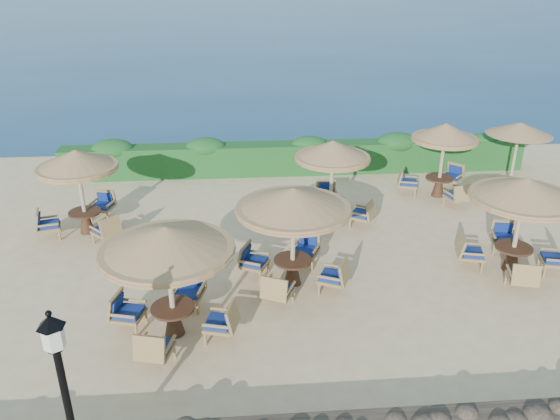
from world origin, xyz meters
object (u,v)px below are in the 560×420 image
(lamp_post, at_px, (70,416))
(cafe_set_0, at_px, (168,262))
(cafe_set_5, at_px, (443,149))
(cafe_set_3, at_px, (79,178))
(extra_parasol, at_px, (520,129))
(cafe_set_4, at_px, (332,168))
(cafe_set_2, at_px, (522,209))
(cafe_set_1, at_px, (293,219))

(lamp_post, height_order, cafe_set_0, lamp_post)
(lamp_post, height_order, cafe_set_5, lamp_post)
(lamp_post, relative_size, cafe_set_3, 1.23)
(lamp_post, relative_size, extra_parasol, 1.38)
(lamp_post, xyz_separation_m, extra_parasol, (12.60, 12.00, 0.62))
(cafe_set_0, relative_size, cafe_set_4, 1.04)
(extra_parasol, bearing_deg, cafe_set_2, -115.49)
(lamp_post, bearing_deg, cafe_set_3, 103.10)
(cafe_set_0, bearing_deg, cafe_set_2, 13.52)
(cafe_set_0, height_order, cafe_set_3, same)
(extra_parasol, bearing_deg, cafe_set_1, -144.80)
(cafe_set_4, xyz_separation_m, cafe_set_5, (4.14, 1.66, -0.03))
(lamp_post, distance_m, extra_parasol, 17.41)
(cafe_set_2, height_order, cafe_set_4, same)
(extra_parasol, bearing_deg, cafe_set_0, -145.16)
(cafe_set_2, bearing_deg, cafe_set_1, -177.90)
(extra_parasol, bearing_deg, cafe_set_5, -165.50)
(extra_parasol, xyz_separation_m, cafe_set_4, (-7.17, -2.44, -0.38))
(lamp_post, xyz_separation_m, cafe_set_5, (9.57, 11.22, 0.21))
(extra_parasol, distance_m, cafe_set_2, 6.61)
(cafe_set_0, distance_m, cafe_set_4, 7.15)
(lamp_post, height_order, cafe_set_1, lamp_post)
(cafe_set_4, bearing_deg, cafe_set_5, 21.87)
(cafe_set_2, bearing_deg, cafe_set_5, 92.11)
(extra_parasol, distance_m, cafe_set_0, 14.12)
(cafe_set_3, height_order, cafe_set_4, same)
(cafe_set_3, bearing_deg, cafe_set_1, -29.76)
(extra_parasol, height_order, cafe_set_0, cafe_set_0)
(cafe_set_1, relative_size, cafe_set_5, 1.07)
(cafe_set_0, xyz_separation_m, cafe_set_3, (-3.17, 5.31, -0.04))
(cafe_set_0, height_order, cafe_set_2, same)
(extra_parasol, relative_size, cafe_set_4, 0.87)
(cafe_set_2, bearing_deg, lamp_post, -148.25)
(cafe_set_4, bearing_deg, cafe_set_3, -177.68)
(cafe_set_3, distance_m, cafe_set_5, 11.88)
(cafe_set_1, distance_m, cafe_set_2, 5.92)
(cafe_set_4, bearing_deg, cafe_set_1, -113.07)
(extra_parasol, bearing_deg, cafe_set_3, -169.44)
(cafe_set_5, bearing_deg, cafe_set_0, -139.60)
(cafe_set_1, height_order, cafe_set_2, same)
(cafe_set_1, distance_m, cafe_set_3, 6.90)
(cafe_set_4, bearing_deg, lamp_post, -119.61)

